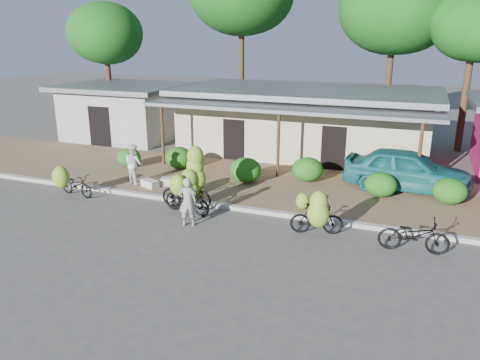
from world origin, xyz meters
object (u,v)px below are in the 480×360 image
object	(u,v)px
vendor	(188,202)
bystander	(134,164)
bike_far_left	(72,183)
tree_back_left	(103,31)
bike_left	(185,192)
bike_right	(317,215)
tree_center_right	(392,7)
sack_far	(150,183)
tree_near_right	(471,26)
sack_near	(172,181)
teal_van	(407,170)
bike_center	(191,187)
bike_far_right	(414,235)

from	to	relation	value
vendor	bystander	distance (m)	4.92
bike_far_left	bystander	bearing A→B (deg)	-24.51
tree_back_left	bike_far_left	world-z (taller)	tree_back_left
bike_left	bike_right	world-z (taller)	bike_right
bike_right	bike_left	bearing A→B (deg)	67.78
tree_center_right	sack_far	bearing A→B (deg)	-119.05
tree_near_right	bike_left	world-z (taller)	tree_near_right
tree_back_left	vendor	distance (m)	18.78
tree_near_right	sack_near	size ratio (longest dim) A/B	9.38
bike_left	sack_near	bearing A→B (deg)	35.90
bystander	teal_van	world-z (taller)	bystander
tree_center_right	bike_center	size ratio (longest dim) A/B	4.26
bike_far_left	tree_near_right	bearing A→B (deg)	-34.83
bike_right	bike_far_right	bearing A→B (deg)	-105.55
bike_far_left	teal_van	world-z (taller)	teal_van
tree_back_left	vendor	world-z (taller)	tree_back_left
bike_far_right	sack_far	distance (m)	10.24
tree_near_right	bike_far_right	distance (m)	15.16
tree_center_right	vendor	xyz separation A→B (m)	(-4.52, -16.49, -6.59)
bike_right	sack_near	world-z (taller)	bike_right
tree_back_left	bike_left	size ratio (longest dim) A/B	4.13
bike_far_left	sack_far	xyz separation A→B (m)	(2.27, 1.82, -0.31)
bike_left	sack_near	world-z (taller)	bike_left
bike_right	tree_back_left	bearing A→B (deg)	38.41
tree_center_right	vendor	world-z (taller)	tree_center_right
bike_far_left	teal_van	xyz separation A→B (m)	(11.82, 5.18, 0.37)
tree_near_right	bike_center	bearing A→B (deg)	-124.23
tree_back_left	teal_van	size ratio (longest dim) A/B	1.66
tree_center_right	bike_far_right	size ratio (longest dim) A/B	4.89
bike_center	sack_near	distance (m)	2.89
bike_center	vendor	bearing A→B (deg)	-146.72
tree_back_left	bike_far_left	size ratio (longest dim) A/B	4.56
sack_near	bystander	distance (m)	1.69
teal_van	bike_left	bearing A→B (deg)	128.16
bike_far_left	sack_near	xyz separation A→B (m)	(2.95, 2.38, -0.30)
bike_far_left	vendor	bearing A→B (deg)	-88.57
bike_far_right	sack_near	xyz separation A→B (m)	(-9.33, 2.67, -0.24)
tree_back_left	tree_near_right	xyz separation A→B (m)	(21.00, 1.50, 0.22)
tree_back_left	bystander	distance (m)	14.17
tree_center_right	sack_far	world-z (taller)	tree_center_right
bike_far_right	sack_near	world-z (taller)	bike_far_right
bike_far_right	bike_right	bearing A→B (deg)	84.46
bike_center	vendor	size ratio (longest dim) A/B	1.41
tree_back_left	sack_far	distance (m)	15.08
bike_right	sack_far	xyz separation A→B (m)	(-7.22, 2.08, -0.45)
tree_near_right	bike_center	distance (m)	16.97
vendor	sack_far	bearing A→B (deg)	-62.20
bike_center	vendor	world-z (taller)	bike_center
bike_center	sack_near	bearing A→B (deg)	53.92
tree_center_right	sack_far	distance (m)	17.30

